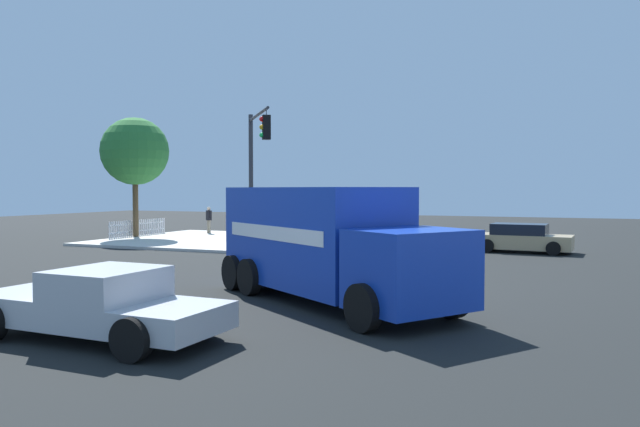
# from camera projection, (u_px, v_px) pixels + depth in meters

# --- Properties ---
(ground_plane) EXTENTS (100.00, 100.00, 0.00)m
(ground_plane) POSITION_uv_depth(u_px,v_px,m) (352.00, 290.00, 17.57)
(ground_plane) COLOR black
(sidewalk_corner_near) EXTENTS (11.06, 11.06, 0.14)m
(sidewalk_corner_near) POSITION_uv_depth(u_px,v_px,m) (215.00, 240.00, 34.18)
(sidewalk_corner_near) COLOR beige
(sidewalk_corner_near) RESTS_ON ground
(delivery_truck) EXTENTS (6.51, 7.84, 2.95)m
(delivery_truck) POSITION_uv_depth(u_px,v_px,m) (326.00, 243.00, 15.75)
(delivery_truck) COLOR #1438AD
(delivery_truck) RESTS_ON ground
(traffic_light_primary) EXTENTS (3.65, 2.86, 6.14)m
(traffic_light_primary) POSITION_uv_depth(u_px,v_px,m) (256.00, 159.00, 26.46)
(traffic_light_primary) COLOR #38383D
(traffic_light_primary) RESTS_ON sidewalk_corner_near
(pickup_silver) EXTENTS (2.37, 5.25, 1.38)m
(pickup_silver) POSITION_uv_depth(u_px,v_px,m) (99.00, 302.00, 11.85)
(pickup_silver) COLOR #B7BABF
(pickup_silver) RESTS_ON ground
(sedan_tan) EXTENTS (2.27, 4.41, 1.31)m
(sedan_tan) POSITION_uv_depth(u_px,v_px,m) (522.00, 239.00, 28.14)
(sedan_tan) COLOR tan
(sedan_tan) RESTS_ON ground
(pedestrian_near_corner) EXTENTS (0.34, 0.49, 1.65)m
(pedestrian_near_corner) POSITION_uv_depth(u_px,v_px,m) (209.00, 218.00, 38.16)
(pedestrian_near_corner) COLOR gray
(pedestrian_near_corner) RESTS_ON sidewalk_corner_near
(pedestrian_crossing) EXTENTS (0.53, 0.24, 1.77)m
(pedestrian_crossing) POSITION_uv_depth(u_px,v_px,m) (258.00, 219.00, 35.21)
(pedestrian_crossing) COLOR #4C4C51
(pedestrian_crossing) RESTS_ON sidewalk_corner_near
(picket_fence_run) EXTENTS (4.96, 0.05, 0.95)m
(picket_fence_run) POSITION_uv_depth(u_px,v_px,m) (138.00, 228.00, 36.20)
(picket_fence_run) COLOR silver
(picket_fence_run) RESTS_ON sidewalk_corner_near
(shade_tree_near) EXTENTS (3.89, 3.89, 6.89)m
(shade_tree_near) POSITION_uv_depth(u_px,v_px,m) (135.00, 152.00, 35.37)
(shade_tree_near) COLOR brown
(shade_tree_near) RESTS_ON sidewalk_corner_near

